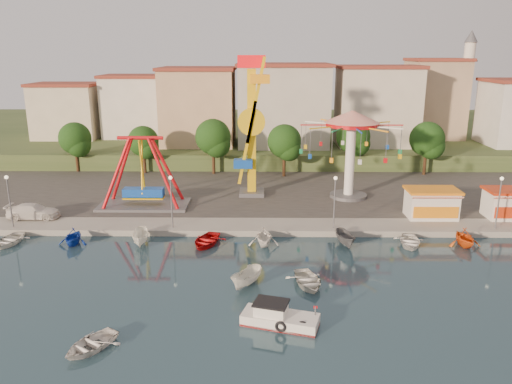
{
  "coord_description": "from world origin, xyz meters",
  "views": [
    {
      "loc": [
        0.8,
        -33.78,
        17.44
      ],
      "look_at": [
        0.3,
        14.0,
        4.0
      ],
      "focal_mm": 35.0,
      "sensor_mm": 36.0,
      "label": 1
    }
  ],
  "objects_px": {
    "kamikaze_tower": "(252,130)",
    "skiff": "(247,278)",
    "cabin_motorboat": "(278,318)",
    "pirate_ship_ride": "(142,174)",
    "van": "(33,211)",
    "wave_swinger": "(351,135)",
    "rowboat_a": "(308,281)"
  },
  "relations": [
    {
      "from": "skiff",
      "to": "van",
      "type": "bearing_deg",
      "value": 179.93
    },
    {
      "from": "skiff",
      "to": "kamikaze_tower",
      "type": "bearing_deg",
      "value": 122.15
    },
    {
      "from": "pirate_ship_ride",
      "to": "wave_swinger",
      "type": "bearing_deg",
      "value": 9.15
    },
    {
      "from": "pirate_ship_ride",
      "to": "skiff",
      "type": "bearing_deg",
      "value": -57.16
    },
    {
      "from": "wave_swinger",
      "to": "rowboat_a",
      "type": "relative_size",
      "value": 2.88
    },
    {
      "from": "kamikaze_tower",
      "to": "cabin_motorboat",
      "type": "xyz_separation_m",
      "value": [
        2.19,
        -28.99,
        -8.13
      ]
    },
    {
      "from": "wave_swinger",
      "to": "cabin_motorboat",
      "type": "distance_m",
      "value": 30.7
    },
    {
      "from": "rowboat_a",
      "to": "kamikaze_tower",
      "type": "bearing_deg",
      "value": 89.62
    },
    {
      "from": "rowboat_a",
      "to": "skiff",
      "type": "relative_size",
      "value": 1.12
    },
    {
      "from": "wave_swinger",
      "to": "kamikaze_tower",
      "type": "bearing_deg",
      "value": 176.13
    },
    {
      "from": "cabin_motorboat",
      "to": "skiff",
      "type": "height_order",
      "value": "cabin_motorboat"
    },
    {
      "from": "kamikaze_tower",
      "to": "skiff",
      "type": "xyz_separation_m",
      "value": [
        -0.04,
        -23.45,
        -7.91
      ]
    },
    {
      "from": "cabin_motorboat",
      "to": "van",
      "type": "distance_m",
      "value": 32.0
    },
    {
      "from": "kamikaze_tower",
      "to": "cabin_motorboat",
      "type": "height_order",
      "value": "kamikaze_tower"
    },
    {
      "from": "kamikaze_tower",
      "to": "skiff",
      "type": "bearing_deg",
      "value": -90.09
    },
    {
      "from": "wave_swinger",
      "to": "van",
      "type": "relative_size",
      "value": 2.18
    },
    {
      "from": "kamikaze_tower",
      "to": "skiff",
      "type": "distance_m",
      "value": 24.75
    },
    {
      "from": "pirate_ship_ride",
      "to": "van",
      "type": "xyz_separation_m",
      "value": [
        -10.62,
        -4.45,
        -3.02
      ]
    },
    {
      "from": "van",
      "to": "pirate_ship_ride",
      "type": "bearing_deg",
      "value": -68.95
    },
    {
      "from": "van",
      "to": "wave_swinger",
      "type": "bearing_deg",
      "value": -78.13
    },
    {
      "from": "cabin_motorboat",
      "to": "skiff",
      "type": "relative_size",
      "value": 1.49
    },
    {
      "from": "skiff",
      "to": "van",
      "type": "distance_m",
      "value": 26.97
    },
    {
      "from": "wave_swinger",
      "to": "van",
      "type": "height_order",
      "value": "wave_swinger"
    },
    {
      "from": "pirate_ship_ride",
      "to": "rowboat_a",
      "type": "height_order",
      "value": "pirate_ship_ride"
    },
    {
      "from": "cabin_motorboat",
      "to": "rowboat_a",
      "type": "height_order",
      "value": "cabin_motorboat"
    },
    {
      "from": "pirate_ship_ride",
      "to": "cabin_motorboat",
      "type": "bearing_deg",
      "value": -59.45
    },
    {
      "from": "rowboat_a",
      "to": "skiff",
      "type": "distance_m",
      "value": 4.71
    },
    {
      "from": "pirate_ship_ride",
      "to": "wave_swinger",
      "type": "relative_size",
      "value": 0.86
    },
    {
      "from": "cabin_motorboat",
      "to": "skiff",
      "type": "bearing_deg",
      "value": 128.01
    },
    {
      "from": "rowboat_a",
      "to": "van",
      "type": "bearing_deg",
      "value": 141.01
    },
    {
      "from": "wave_swinger",
      "to": "rowboat_a",
      "type": "height_order",
      "value": "wave_swinger"
    },
    {
      "from": "kamikaze_tower",
      "to": "wave_swinger",
      "type": "relative_size",
      "value": 1.42
    }
  ]
}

